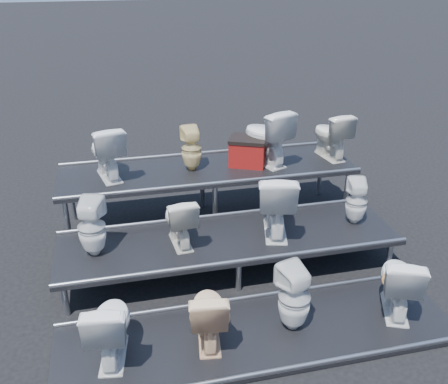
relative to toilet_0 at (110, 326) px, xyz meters
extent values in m
plane|color=black|center=(1.50, 1.30, -0.43)|extent=(80.00, 80.00, 0.00)
cube|color=black|center=(1.50, 0.00, -0.40)|extent=(4.20, 1.20, 0.06)
cube|color=black|center=(1.50, 1.30, -0.20)|extent=(4.20, 1.20, 0.46)
cube|color=black|center=(1.50, 2.60, 0.00)|extent=(4.20, 1.20, 0.86)
imported|color=silver|center=(0.00, 0.00, 0.00)|extent=(0.52, 0.77, 0.73)
imported|color=#EDBE8E|center=(0.96, 0.00, -0.03)|extent=(0.47, 0.72, 0.68)
imported|color=silver|center=(1.88, 0.00, 0.01)|extent=(0.42, 0.42, 0.75)
imported|color=silver|center=(3.08, 0.00, 0.01)|extent=(0.67, 0.84, 0.75)
imported|color=silver|center=(-0.13, 1.30, 0.39)|extent=(0.40, 0.41, 0.71)
imported|color=beige|center=(0.88, 1.30, 0.35)|extent=(0.41, 0.65, 0.64)
imported|color=silver|center=(2.09, 1.30, 0.45)|extent=(0.66, 0.91, 0.83)
imported|color=silver|center=(3.19, 1.30, 0.34)|extent=(0.33, 0.33, 0.61)
imported|color=silver|center=(0.10, 2.60, 0.81)|extent=(0.57, 0.81, 0.75)
imported|color=#E6CF88|center=(1.27, 2.60, 0.75)|extent=(0.31, 0.32, 0.63)
imported|color=silver|center=(2.36, 2.60, 0.85)|extent=(0.72, 0.92, 0.83)
imported|color=beige|center=(3.37, 2.60, 0.79)|extent=(0.49, 0.74, 0.70)
cube|color=maroon|center=(2.09, 2.60, 0.61)|extent=(0.62, 0.57, 0.36)
camera|label=1|loc=(0.22, -3.90, 3.25)|focal=40.00mm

